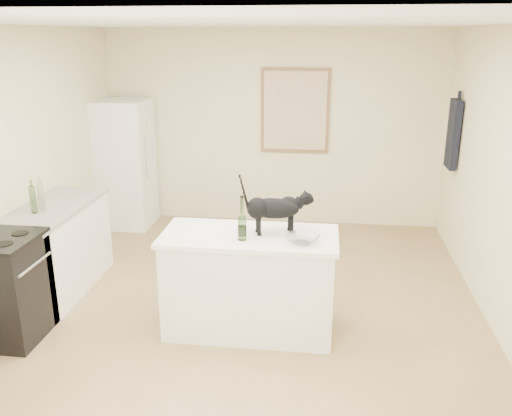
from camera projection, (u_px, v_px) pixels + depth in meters
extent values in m
plane|color=#A08055|center=(242.00, 316.00, 5.04)|extent=(5.50, 5.50, 0.00)
plane|color=white|center=(240.00, 23.00, 4.24)|extent=(5.50, 5.50, 0.00)
plane|color=beige|center=(272.00, 129.00, 7.23)|extent=(4.50, 0.00, 4.50)
plane|color=beige|center=(130.00, 371.00, 2.05)|extent=(4.50, 0.00, 4.50)
cube|color=white|center=(250.00, 284.00, 4.71)|extent=(1.44, 0.67, 0.86)
cube|color=white|center=(249.00, 236.00, 4.57)|extent=(1.50, 0.70, 0.04)
cube|color=white|center=(55.00, 251.00, 5.43)|extent=(0.60, 1.40, 0.86)
cube|color=gray|center=(50.00, 209.00, 5.29)|extent=(0.62, 1.44, 0.04)
cube|color=black|center=(4.00, 289.00, 4.57)|extent=(0.60, 0.60, 0.90)
cube|color=white|center=(125.00, 164.00, 7.23)|extent=(0.68, 0.68, 1.70)
cube|color=brown|center=(295.00, 111.00, 7.09)|extent=(0.90, 0.03, 1.10)
cube|color=beige|center=(295.00, 111.00, 7.08)|extent=(0.82, 0.00, 1.02)
cube|color=black|center=(453.00, 134.00, 6.28)|extent=(0.08, 0.34, 0.80)
cylinder|color=#336126|center=(242.00, 221.00, 4.39)|extent=(0.07, 0.07, 0.33)
imported|color=silver|center=(303.00, 239.00, 4.36)|extent=(0.33, 0.33, 0.06)
cube|color=white|center=(149.00, 126.00, 7.08)|extent=(0.02, 0.15, 0.20)
cylinder|color=#244E1B|center=(33.00, 200.00, 5.07)|extent=(0.06, 0.06, 0.26)
cylinder|color=#949E92|center=(41.00, 196.00, 5.14)|extent=(0.06, 0.06, 0.28)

